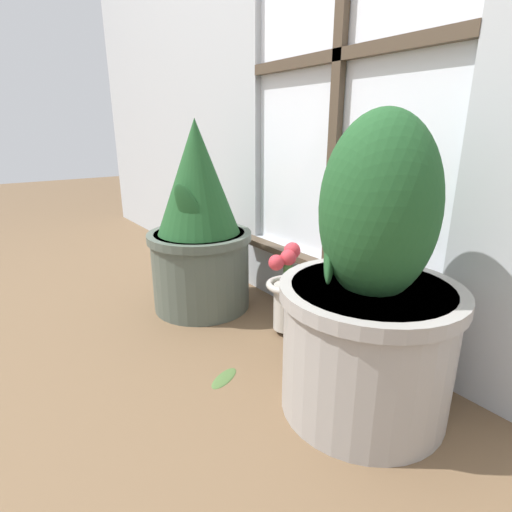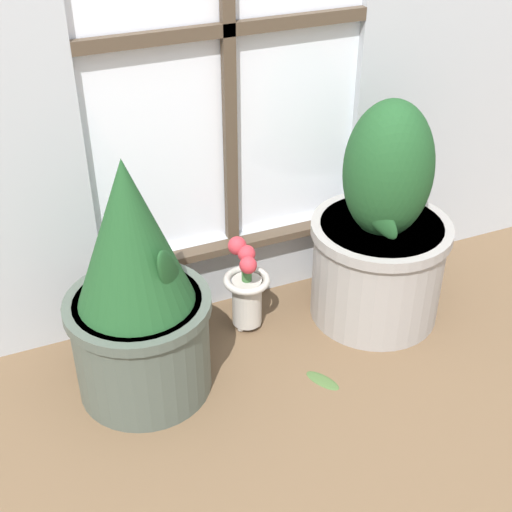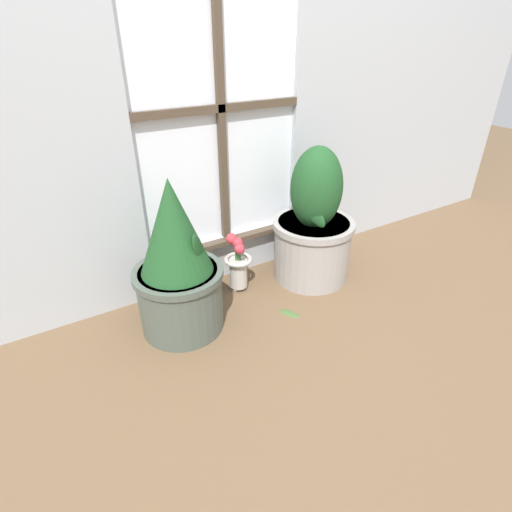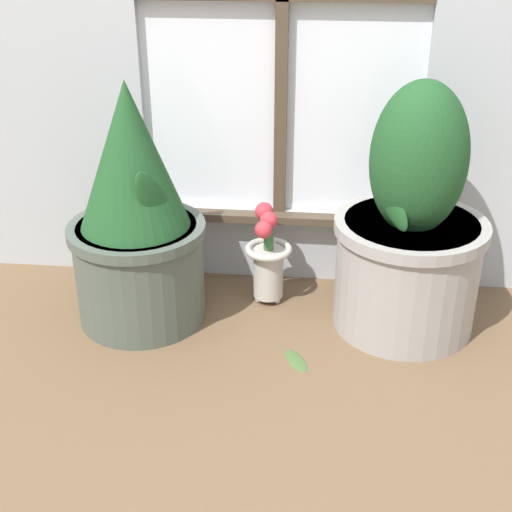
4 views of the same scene
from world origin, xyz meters
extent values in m
plane|color=brown|center=(0.00, 0.00, 0.00)|extent=(10.00, 10.00, 0.00)
cube|color=#B2B7BC|center=(0.00, 0.55, 0.12)|extent=(0.83, 0.05, 0.23)
cube|color=white|center=(0.00, 0.57, 0.88)|extent=(0.83, 0.02, 1.29)
cube|color=#4C3D2D|center=(0.00, 0.54, 0.88)|extent=(0.04, 0.02, 1.29)
cube|color=#4C3D2D|center=(0.00, 0.54, 0.88)|extent=(0.83, 0.02, 0.04)
cube|color=#4C3D2D|center=(0.00, 0.51, 0.22)|extent=(0.89, 0.06, 0.02)
cylinder|color=#4C564C|center=(-0.38, 0.25, 0.15)|extent=(0.37, 0.37, 0.30)
cylinder|color=#4C564C|center=(-0.38, 0.25, 0.28)|extent=(0.39, 0.39, 0.03)
cylinder|color=#38281E|center=(-0.38, 0.25, 0.29)|extent=(0.34, 0.34, 0.01)
cone|color=#1E4C23|center=(-0.38, 0.25, 0.50)|extent=(0.30, 0.30, 0.41)
ellipsoid|color=#1E4C23|center=(-0.31, 0.18, 0.40)|extent=(0.12, 0.13, 0.21)
cylinder|color=#9E9993|center=(0.38, 0.29, 0.16)|extent=(0.40, 0.40, 0.33)
cylinder|color=#9E9993|center=(0.38, 0.29, 0.31)|extent=(0.42, 0.42, 0.03)
cylinder|color=#38281E|center=(0.38, 0.29, 0.32)|extent=(0.37, 0.37, 0.01)
ellipsoid|color=#1E4C23|center=(0.38, 0.29, 0.50)|extent=(0.26, 0.26, 0.42)
ellipsoid|color=#1E4C23|center=(0.31, 0.22, 0.42)|extent=(0.15, 0.16, 0.20)
sphere|color=#BCB7AD|center=(-0.02, 0.41, 0.01)|extent=(0.02, 0.02, 0.02)
sphere|color=#BCB7AD|center=(-0.05, 0.36, 0.01)|extent=(0.02, 0.02, 0.02)
sphere|color=#BCB7AD|center=(0.01, 0.36, 0.01)|extent=(0.02, 0.02, 0.02)
cylinder|color=#BCB7AD|center=(-0.02, 0.38, 0.10)|extent=(0.09, 0.09, 0.16)
torus|color=#BCB7AD|center=(-0.02, 0.38, 0.18)|extent=(0.14, 0.14, 0.02)
cylinder|color=#386633|center=(-0.02, 0.38, 0.22)|extent=(0.03, 0.03, 0.09)
sphere|color=#C6333D|center=(-0.02, 0.38, 0.27)|extent=(0.05, 0.05, 0.05)
sphere|color=#C6333D|center=(-0.04, 0.41, 0.28)|extent=(0.06, 0.06, 0.06)
sphere|color=#C6333D|center=(-0.03, 0.34, 0.26)|extent=(0.05, 0.05, 0.05)
ellipsoid|color=#476633|center=(0.08, 0.06, 0.00)|extent=(0.09, 0.12, 0.01)
camera|label=1|loc=(0.91, -0.42, 0.67)|focal=28.00mm
camera|label=2|loc=(-0.68, -1.23, 1.42)|focal=50.00mm
camera|label=3|loc=(-0.84, -1.15, 1.19)|focal=28.00mm
camera|label=4|loc=(0.13, -1.52, 1.13)|focal=50.00mm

